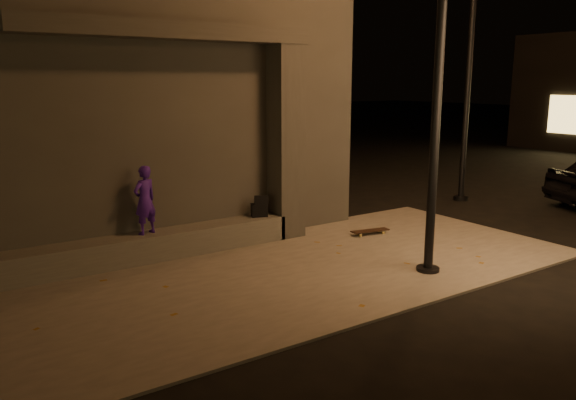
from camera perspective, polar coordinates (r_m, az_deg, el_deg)
ground at (r=7.22m, az=5.20°, el=-12.51°), size 120.00×120.00×0.00m
sidewalk at (r=8.73m, az=-3.17°, el=-7.89°), size 11.00×4.40×0.04m
building at (r=12.00m, az=-18.80°, el=9.55°), size 9.00×5.10×5.22m
ledge at (r=9.61m, az=-16.37°, el=-4.96°), size 6.00×0.55×0.45m
column at (r=10.66m, az=-0.23°, el=5.82°), size 0.55×0.55×3.60m
canopy at (r=9.63m, az=-11.85°, el=16.47°), size 5.00×0.70×0.28m
skateboarder at (r=9.54m, az=-14.34°, el=-0.01°), size 0.49×0.40×1.15m
backpack at (r=10.54m, az=-2.94°, el=-0.92°), size 0.34×0.28×0.42m
skateboard at (r=11.12m, az=8.34°, el=-3.13°), size 0.80×0.35×0.09m
street_lamp_0 at (r=8.79m, az=15.29°, el=16.75°), size 0.36×0.36×6.62m
street_lamp_2 at (r=14.81m, az=18.21°, el=16.99°), size 0.36×0.36×7.85m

